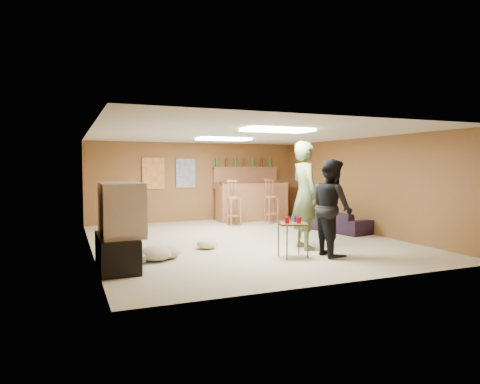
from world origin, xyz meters
name	(u,v)px	position (x,y,z in m)	size (l,w,h in m)	color
ground	(244,240)	(0.00, 0.00, 0.00)	(7.00, 7.00, 0.00)	#C0B793
ceiling	(244,134)	(0.00, 0.00, 2.20)	(6.00, 7.00, 0.02)	silver
wall_back	(196,182)	(0.00, 3.50, 1.10)	(6.00, 0.02, 2.20)	brown
wall_front	(347,200)	(0.00, -3.50, 1.10)	(6.00, 0.02, 2.20)	brown
wall_left	(91,191)	(-3.00, 0.00, 1.10)	(0.02, 7.00, 2.20)	brown
wall_right	(362,185)	(3.00, 0.00, 1.10)	(0.02, 7.00, 2.20)	brown
tv_stand	(117,252)	(-2.72, -1.50, 0.25)	(0.55, 1.30, 0.50)	black
dvd_box	(132,257)	(-2.50, -1.50, 0.15)	(0.35, 0.50, 0.08)	#B2B2B7
tv_body	(121,209)	(-2.65, -1.50, 0.90)	(0.60, 1.10, 0.80)	#B2B2B7
tv_screen	(142,208)	(-2.34, -1.50, 0.90)	(0.02, 0.95, 0.65)	navy
bar_counter	(252,201)	(1.50, 2.95, 0.55)	(2.00, 0.60, 1.10)	#9A5D38
bar_lip	(256,182)	(1.50, 2.70, 1.10)	(2.10, 0.12, 0.05)	#402A14
bar_shelf	(246,168)	(1.50, 3.40, 1.50)	(2.00, 0.18, 0.05)	#9A5D38
bar_backing	(246,178)	(1.50, 3.42, 1.20)	(2.00, 0.14, 0.60)	#9A5D38
poster_left	(153,173)	(-1.20, 3.46, 1.35)	(0.60, 0.03, 0.85)	#BF3F26
poster_right	(186,173)	(-0.30, 3.46, 1.35)	(0.55, 0.03, 0.80)	#334C99
folding_chair_stack	(124,208)	(-2.00, 3.30, 0.45)	(0.50, 0.14, 0.90)	maroon
ceiling_panel_front	(277,130)	(0.00, -1.50, 2.17)	(1.20, 0.60, 0.04)	white
ceiling_panel_back	(224,139)	(0.00, 1.20, 2.17)	(1.20, 0.60, 0.04)	white
person_olive	(305,195)	(0.72, -1.25, 1.00)	(0.73, 0.48, 2.01)	#596A3D
person_black	(332,207)	(0.82, -1.96, 0.84)	(0.81, 0.63, 1.68)	black
sofa	(337,221)	(2.52, 0.28, 0.24)	(1.66, 0.65, 0.48)	black
tray_table	(293,240)	(0.14, -1.83, 0.29)	(0.45, 0.36, 0.58)	#402A14
cup_red_near	(287,220)	(0.03, -1.81, 0.63)	(0.08, 0.08, 0.10)	#A90B11
cup_red_far	(299,220)	(0.22, -1.89, 0.64)	(0.08, 0.08, 0.11)	#A90B11
cup_blue	(296,219)	(0.27, -1.70, 0.64)	(0.08, 0.08, 0.12)	#151596
bar_stool_left	(234,204)	(0.64, 2.17, 0.56)	(0.36, 0.36, 1.13)	#9A5D38
bar_stool_right	(271,202)	(1.75, 2.20, 0.57)	(0.36, 0.36, 1.13)	#9A5D38
cushion_near_tv	(166,251)	(-1.88, -1.10, 0.12)	(0.53, 0.53, 0.24)	tan
cushion_mid	(207,244)	(-0.98, -0.57, 0.09)	(0.39, 0.39, 0.18)	tan
cushion_far	(156,253)	(-2.07, -1.21, 0.12)	(0.54, 0.54, 0.24)	tan
bottle_row	(244,162)	(1.44, 3.38, 1.65)	(1.76, 0.08, 0.26)	#3F7233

